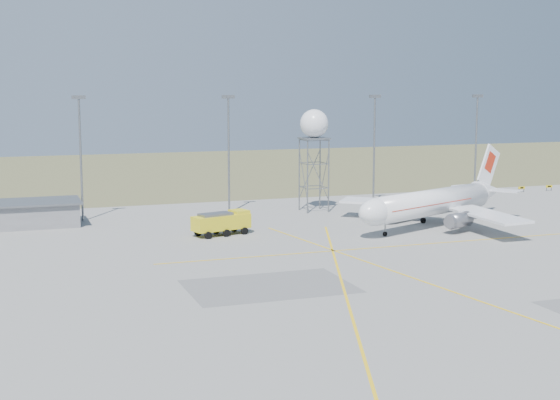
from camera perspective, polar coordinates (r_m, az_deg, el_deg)
name	(u,v)px	position (r m, az deg, el deg)	size (l,w,h in m)	color
ground	(505,305)	(82.16, 16.16, -7.37)	(400.00, 400.00, 0.00)	#A1A09B
grass_strip	(189,170)	(210.38, -6.65, 2.19)	(400.00, 120.00, 0.03)	#515C32
building_grey	(19,214)	(129.45, -18.56, -0.98)	(19.00, 10.00, 3.90)	gray
mast_a	(80,148)	(130.84, -14.39, 3.73)	(2.20, 0.50, 20.50)	slate
mast_b	(229,144)	(135.42, -3.78, 4.10)	(2.20, 0.50, 20.50)	slate
mast_c	(374,141)	(145.57, 6.91, 4.34)	(2.20, 0.50, 20.50)	slate
mast_d	(476,138)	(156.62, 14.16, 4.41)	(2.20, 0.50, 20.50)	slate
taxi_sign_near	(522,188)	(171.50, 17.26, 0.84)	(1.60, 0.17, 1.20)	black
taxi_sign_far	(549,187)	(175.78, 19.08, 0.93)	(1.60, 0.17, 1.20)	black
airliner_main	(433,203)	(124.63, 11.14, -0.21)	(34.54, 32.21, 12.32)	white
radar_tower	(314,154)	(137.48, 2.50, 3.36)	(4.98, 4.98, 18.03)	slate
fire_truck	(223,224)	(115.94, -4.21, -1.75)	(9.22, 5.31, 3.50)	yellow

